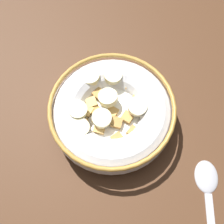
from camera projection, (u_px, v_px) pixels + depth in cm
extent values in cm
cube|color=#472B19|center=(112.00, 123.00, 43.96)|extent=(131.93, 131.93, 2.00)
cylinder|color=silver|center=(112.00, 119.00, 42.76)|extent=(9.42, 9.42, 0.60)
torus|color=silver|center=(112.00, 114.00, 40.83)|extent=(17.13, 17.13, 4.81)
torus|color=#B28438|center=(112.00, 107.00, 38.90)|extent=(17.22, 17.22, 0.60)
cylinder|color=white|center=(112.00, 113.00, 40.72)|extent=(14.24, 14.24, 0.40)
cube|color=tan|center=(92.00, 103.00, 40.60)|extent=(1.94, 1.98, 0.84)
cube|color=#AD7F42|center=(150.00, 124.00, 39.41)|extent=(1.48, 1.55, 0.83)
cube|color=#AD7F42|center=(96.00, 112.00, 40.28)|extent=(1.57, 1.59, 0.70)
cube|color=#AD7F42|center=(145.00, 133.00, 38.83)|extent=(2.08, 2.06, 0.85)
cube|color=#AD7F42|center=(135.00, 131.00, 39.11)|extent=(1.65, 1.63, 0.70)
cube|color=#AD7F42|center=(136.00, 101.00, 40.77)|extent=(1.89, 1.93, 0.84)
cube|color=tan|center=(99.00, 128.00, 39.28)|extent=(2.00, 2.00, 0.66)
cube|color=tan|center=(87.00, 111.00, 40.22)|extent=(1.79, 1.80, 0.66)
cube|color=tan|center=(149.00, 94.00, 41.16)|extent=(2.00, 1.97, 0.83)
cube|color=#B78947|center=(127.00, 117.00, 39.86)|extent=(1.78, 1.75, 0.75)
cube|color=tan|center=(151.00, 103.00, 40.87)|extent=(2.08, 2.08, 0.80)
cube|color=#AD7F42|center=(118.00, 139.00, 38.50)|extent=(1.65, 1.69, 0.77)
cube|color=#AD7F42|center=(117.00, 123.00, 39.51)|extent=(2.01, 1.99, 0.76)
cube|color=tan|center=(117.00, 149.00, 38.15)|extent=(1.86, 1.89, 0.77)
cube|color=#AD7F42|center=(84.00, 125.00, 39.48)|extent=(2.02, 2.00, 0.74)
cube|color=#AD7F42|center=(99.00, 94.00, 41.19)|extent=(1.55, 1.52, 0.73)
cube|color=tan|center=(113.00, 111.00, 40.37)|extent=(1.79, 1.80, 0.68)
cube|color=#B78947|center=(129.00, 84.00, 41.84)|extent=(1.95, 1.94, 0.70)
cube|color=tan|center=(76.00, 101.00, 40.77)|extent=(1.83, 1.82, 0.71)
cylinder|color=beige|center=(108.00, 98.00, 39.80)|extent=(3.80, 3.70, 1.46)
cylinder|color=#F4EABC|center=(138.00, 106.00, 39.32)|extent=(3.34, 3.35, 1.48)
cylinder|color=beige|center=(91.00, 77.00, 41.13)|extent=(3.20, 3.18, 1.49)
cylinder|color=beige|center=(104.00, 120.00, 38.72)|extent=(3.26, 3.20, 1.32)
cylinder|color=beige|center=(77.00, 110.00, 38.87)|extent=(3.73, 3.75, 1.27)
cylinder|color=beige|center=(113.00, 75.00, 41.10)|extent=(3.84, 3.76, 1.45)
cylinder|color=beige|center=(80.00, 128.00, 38.13)|extent=(2.99, 3.06, 1.34)
ellipsoid|color=#A5A5AD|center=(207.00, 176.00, 39.37)|extent=(5.42, 5.45, 0.80)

